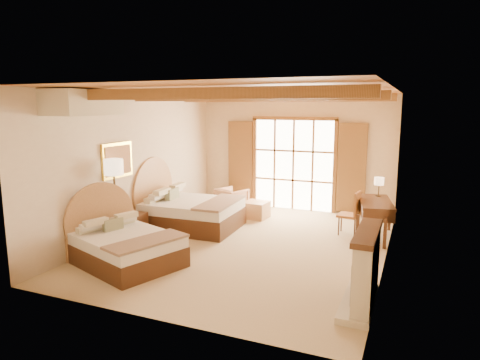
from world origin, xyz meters
The scene contains 19 objects.
floor centered at (0.00, 0.00, 0.00)m, with size 7.00×7.00×0.00m, color #CBB78A.
wall_back centered at (0.00, 3.50, 1.60)m, with size 5.50×5.50×0.00m, color beige.
wall_left centered at (-2.75, 0.00, 1.60)m, with size 7.00×7.00×0.00m, color beige.
wall_right centered at (2.75, 0.00, 1.60)m, with size 7.00×7.00×0.00m, color beige.
ceiling centered at (0.00, 0.00, 3.20)m, with size 7.00×7.00×0.00m, color #A86231.
ceiling_beams centered at (0.00, 0.00, 3.08)m, with size 5.39×4.60×0.18m, color #915E31, non-canonical shape.
french_doors centered at (0.00, 3.44, 1.25)m, with size 3.95×0.08×2.60m.
fireplace centered at (2.60, -2.00, 0.51)m, with size 0.46×1.40×1.16m.
painting centered at (-2.70, -0.75, 1.75)m, with size 0.06×0.95×0.75m.
canopy_valance centered at (-2.40, -2.00, 2.95)m, with size 0.70×1.40×0.45m, color beige.
bed_near centered at (-1.78, -1.94, 0.38)m, with size 2.35×1.99×1.25m.
bed_far centered at (-1.88, 0.65, 0.44)m, with size 2.26×1.74×1.46m.
nightstand centered at (-2.48, -0.59, 0.28)m, with size 0.47×0.47×0.57m, color #401D0F.
floor_lamp centered at (-2.50, -1.14, 1.56)m, with size 0.39×0.39×1.83m.
armchair centered at (-1.47, 2.48, 0.33)m, with size 0.71×0.73×0.66m, color tan.
ottoman centered at (-0.61, 2.11, 0.21)m, with size 0.59×0.59×0.43m, color tan.
desk centered at (2.41, 1.53, 0.45)m, with size 0.94×1.64×0.83m.
desk_chair centered at (1.86, 1.56, 0.31)m, with size 0.49×0.49×1.00m.
desk_lamp centered at (2.42, 2.09, 1.16)m, with size 0.22×0.22×0.44m.
Camera 1 is at (3.18, -8.09, 2.90)m, focal length 32.00 mm.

